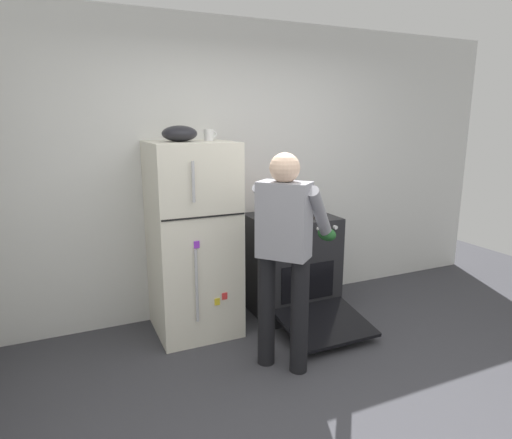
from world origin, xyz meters
TOP-DOWN VIEW (x-y plane):
  - ground at (0.00, 0.00)m, footprint 8.00×8.00m
  - kitchen_wall_back at (0.00, 1.95)m, footprint 6.00×0.10m
  - refrigerator at (-0.54, 1.57)m, footprint 0.68×0.72m
  - stove_range at (0.41, 1.55)m, footprint 0.76×1.23m
  - person_cook at (-0.10, 0.73)m, footprint 0.69×0.71m
  - red_pot at (0.25, 1.52)m, footprint 0.35×0.25m
  - coffee_mug at (-0.36, 1.62)m, footprint 0.11×0.08m
  - mixing_bowl at (-0.62, 1.57)m, footprint 0.28×0.28m

SIDE VIEW (x-z plane):
  - ground at x=0.00m, z-range 0.00..0.00m
  - stove_range at x=0.41m, z-range -0.01..0.93m
  - refrigerator at x=-0.54m, z-range 0.00..1.64m
  - person_cook at x=-0.10m, z-range 0.16..1.76m
  - red_pot at x=0.25m, z-range 0.94..1.05m
  - kitchen_wall_back at x=0.00m, z-range 0.00..2.70m
  - coffee_mug at x=-0.36m, z-range 1.64..1.74m
  - mixing_bowl at x=-0.62m, z-range 1.64..1.77m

